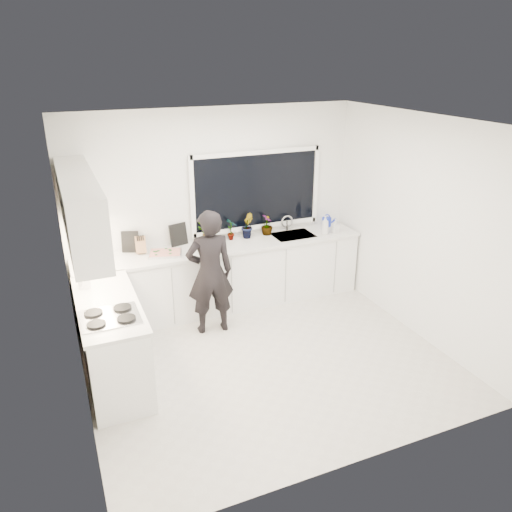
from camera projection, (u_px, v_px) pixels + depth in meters
name	position (u px, v px, depth m)	size (l,w,h in m)	color
floor	(267.00, 360.00, 5.83)	(4.00, 3.50, 0.02)	beige
wall_back	(215.00, 208.00, 6.82)	(4.00, 0.02, 2.70)	white
wall_left	(69.00, 284.00, 4.59)	(0.02, 3.50, 2.70)	white
wall_right	(419.00, 228.00, 6.05)	(0.02, 3.50, 2.70)	white
ceiling	(269.00, 121.00, 4.81)	(4.00, 3.50, 0.02)	white
window	(256.00, 190.00, 6.93)	(1.80, 0.02, 1.00)	black
base_cabinets_back	(224.00, 277.00, 6.90)	(3.92, 0.58, 0.88)	white
base_cabinets_left	(112.00, 342.00, 5.36)	(0.58, 1.60, 0.88)	white
countertop_back	(224.00, 247.00, 6.72)	(3.94, 0.62, 0.04)	silver
countertop_left	(107.00, 304.00, 5.18)	(0.62, 1.60, 0.04)	silver
upper_cabinets	(80.00, 209.00, 5.08)	(0.34, 2.10, 0.70)	white
sink	(293.00, 238.00, 7.12)	(0.58, 0.42, 0.14)	silver
faucet	(287.00, 223.00, 7.23)	(0.03, 0.03, 0.22)	silver
stovetop	(110.00, 316.00, 4.87)	(0.56, 0.48, 0.03)	black
person	(210.00, 273.00, 6.16)	(0.59, 0.39, 1.61)	black
pizza_tray	(165.00, 253.00, 6.40)	(0.42, 0.31, 0.03)	silver
pizza	(165.00, 252.00, 6.39)	(0.38, 0.27, 0.01)	red
watering_can	(327.00, 222.00, 7.44)	(0.14, 0.14, 0.13)	#1429BD
paper_towel_roll	(91.00, 252.00, 6.14)	(0.11, 0.11, 0.26)	white
knife_block	(141.00, 245.00, 6.41)	(0.13, 0.10, 0.22)	#905C43
utensil_crock	(84.00, 281.00, 5.47)	(0.13, 0.13, 0.16)	#B7B7BB
picture_frame_large	(130.00, 242.00, 6.44)	(0.22, 0.02, 0.28)	black
picture_frame_small	(178.00, 234.00, 6.67)	(0.25, 0.02, 0.30)	black
herb_plants	(232.00, 229.00, 6.86)	(1.11, 0.24, 0.34)	#26662D
soap_bottles	(329.00, 225.00, 7.10)	(0.28, 0.12, 0.27)	#D8BF66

